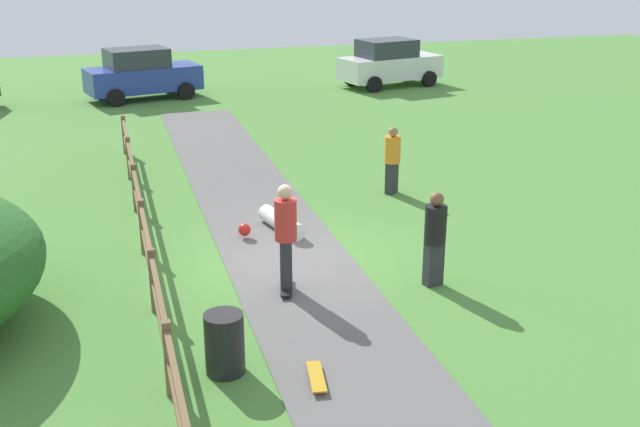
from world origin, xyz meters
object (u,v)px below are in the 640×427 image
parked_car_blue (142,74)px  parked_car_white (389,63)px  trash_bin (225,344)px  skateboard_loose (316,377)px  bystander_black (435,235)px  bystander_orange (392,157)px  skater_fallen (278,223)px  skater_riding (286,232)px

parked_car_blue → parked_car_white: (10.00, 0.00, 0.00)m
trash_bin → skateboard_loose: (1.16, -0.62, -0.36)m
skateboard_loose → parked_car_blue: (-0.93, 21.08, 0.87)m
trash_bin → bystander_black: bearing=25.3°
trash_bin → bystander_black: size_ratio=0.52×
parked_car_blue → trash_bin: bearing=-90.6°
trash_bin → bystander_orange: size_ratio=0.55×
parked_car_white → skater_fallen: bearing=-118.4°
skater_riding → parked_car_blue: size_ratio=0.43×
bystander_black → skater_fallen: bearing=121.7°
parked_car_white → trash_bin: bearing=-116.6°
skater_riding → bystander_orange: 5.96m
skateboard_loose → parked_car_blue: size_ratio=0.18×
bystander_black → parked_car_white: size_ratio=0.38×
bystander_orange → parked_car_blue: (-4.95, 13.47, 0.07)m
skater_fallen → bystander_black: (2.03, -3.29, 0.74)m
skater_fallen → parked_car_white: (8.27, 15.28, 0.76)m
parked_car_blue → parked_car_white: bearing=0.0°
skateboard_loose → bystander_black: (2.84, 2.51, 0.86)m
skater_fallen → parked_car_white: bearing=61.6°
skateboard_loose → parked_car_blue: bearing=92.5°
bystander_orange → parked_car_blue: bearing=110.2°
parked_car_blue → skateboard_loose: bearing=-87.5°
skater_fallen → parked_car_white: 17.39m
skateboard_loose → bystander_black: bystander_black is taller
bystander_black → skateboard_loose: bearing=-138.6°
skateboard_loose → parked_car_white: bearing=66.7°
trash_bin → skater_fallen: bearing=69.2°
skater_riding → parked_car_white: bearing=64.1°
bystander_orange → skateboard_loose: bearing=-117.9°
trash_bin → parked_car_blue: bearing=89.4°
skater_riding → bystander_black: size_ratio=1.12×
skateboard_loose → bystander_orange: (4.02, 7.61, 0.80)m
skater_riding → bystander_black: (2.55, -0.45, -0.15)m
trash_bin → bystander_black: 4.45m
skater_fallen → parked_car_blue: 15.40m
parked_car_white → bystander_orange: bearing=-110.6°
trash_bin → bystander_orange: bystander_orange is taller
trash_bin → parked_car_white: size_ratio=0.20×
bystander_black → parked_car_white: parked_car_white is taller
parked_car_white → bystander_black: bearing=-108.6°
skater_riding → bystander_orange: (3.72, 4.65, -0.21)m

